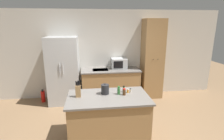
# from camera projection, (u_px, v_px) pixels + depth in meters

# --- Properties ---
(wall_back) EXTENTS (7.20, 0.06, 2.60)m
(wall_back) POSITION_uv_depth(u_px,v_px,m) (102.00, 54.00, 5.28)
(wall_back) COLOR beige
(wall_back) RESTS_ON ground_plane
(refrigerator) EXTENTS (0.84, 0.72, 1.86)m
(refrigerator) POSITION_uv_depth(u_px,v_px,m) (64.00, 71.00, 4.88)
(refrigerator) COLOR #B7BABC
(refrigerator) RESTS_ON ground_plane
(back_counter) EXTENTS (1.69, 0.68, 0.92)m
(back_counter) POSITION_uv_depth(u_px,v_px,m) (111.00, 84.00, 5.19)
(back_counter) COLOR #9E7547
(back_counter) RESTS_ON ground_plane
(pantry_cabinet) EXTENTS (0.59, 0.54, 2.34)m
(pantry_cabinet) POSITION_uv_depth(u_px,v_px,m) (152.00, 59.00, 5.22)
(pantry_cabinet) COLOR #9E7547
(pantry_cabinet) RESTS_ON ground_plane
(kitchen_island) EXTENTS (1.52, 0.88, 0.89)m
(kitchen_island) POSITION_uv_depth(u_px,v_px,m) (108.00, 118.00, 3.37)
(kitchen_island) COLOR #9E7547
(kitchen_island) RESTS_ON ground_plane
(microwave) EXTENTS (0.45, 0.39, 0.30)m
(microwave) POSITION_uv_depth(u_px,v_px,m) (119.00, 63.00, 5.17)
(microwave) COLOR #B2B5B7
(microwave) RESTS_ON back_counter
(knife_block) EXTENTS (0.09, 0.07, 0.32)m
(knife_block) POSITION_uv_depth(u_px,v_px,m) (78.00, 91.00, 3.20)
(knife_block) COLOR #9E7547
(knife_block) RESTS_ON kitchen_island
(spice_bottle_tall_dark) EXTENTS (0.06, 0.06, 0.13)m
(spice_bottle_tall_dark) POSITION_uv_depth(u_px,v_px,m) (124.00, 92.00, 3.30)
(spice_bottle_tall_dark) COLOR #563319
(spice_bottle_tall_dark) RESTS_ON kitchen_island
(spice_bottle_short_red) EXTENTS (0.04, 0.04, 0.13)m
(spice_bottle_short_red) POSITION_uv_depth(u_px,v_px,m) (124.00, 89.00, 3.45)
(spice_bottle_short_red) COLOR #337033
(spice_bottle_short_red) RESTS_ON kitchen_island
(spice_bottle_amber_oil) EXTENTS (0.04, 0.04, 0.08)m
(spice_bottle_amber_oil) POSITION_uv_depth(u_px,v_px,m) (130.00, 91.00, 3.43)
(spice_bottle_amber_oil) COLOR beige
(spice_bottle_amber_oil) RESTS_ON kitchen_island
(spice_bottle_green_herb) EXTENTS (0.04, 0.04, 0.08)m
(spice_bottle_green_herb) POSITION_uv_depth(u_px,v_px,m) (128.00, 91.00, 3.41)
(spice_bottle_green_herb) COLOR orange
(spice_bottle_green_herb) RESTS_ON kitchen_island
(spice_bottle_pale_salt) EXTENTS (0.06, 0.06, 0.16)m
(spice_bottle_pale_salt) POSITION_uv_depth(u_px,v_px,m) (119.00, 91.00, 3.33)
(spice_bottle_pale_salt) COLOR #337033
(spice_bottle_pale_salt) RESTS_ON kitchen_island
(kettle) EXTENTS (0.15, 0.15, 0.21)m
(kettle) POSITION_uv_depth(u_px,v_px,m) (105.00, 89.00, 3.34)
(kettle) COLOR #232326
(kettle) RESTS_ON kitchen_island
(fire_extinguisher) EXTENTS (0.11, 0.11, 0.39)m
(fire_extinguisher) POSITION_uv_depth(u_px,v_px,m) (43.00, 96.00, 5.04)
(fire_extinguisher) COLOR red
(fire_extinguisher) RESTS_ON ground_plane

